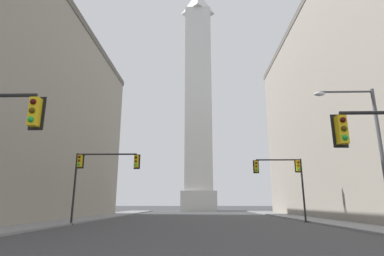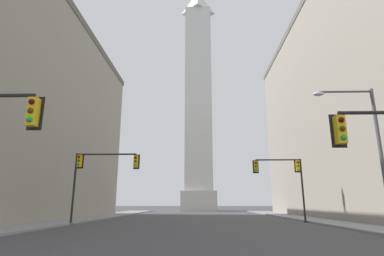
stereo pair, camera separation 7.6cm
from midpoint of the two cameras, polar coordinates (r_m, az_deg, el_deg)
sidewalk_left at (r=31.49m, az=-24.97°, el=-16.00°), size 5.00×84.83×0.15m
sidewalk_right at (r=31.19m, az=26.88°, el=-15.84°), size 5.00×84.83×0.15m
obelisk at (r=78.56m, az=1.17°, el=6.30°), size 8.36×8.36×60.67m
traffic_light_mid_right at (r=31.66m, az=17.34°, el=-8.25°), size 4.96×0.51×6.15m
traffic_light_mid_left at (r=28.36m, az=-17.69°, el=-7.47°), size 5.92×0.52×6.20m
street_lamp at (r=19.47m, az=30.66°, el=-2.29°), size 3.47×0.36×8.28m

